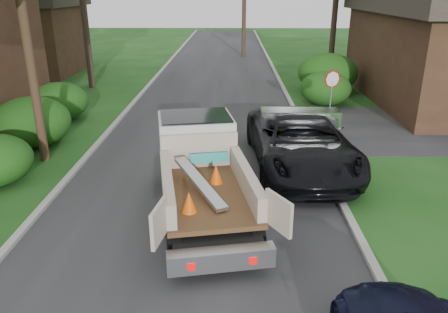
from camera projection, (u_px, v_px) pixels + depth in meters
name	position (u px, v px, depth m)	size (l,w,h in m)	color
ground	(188.00, 237.00, 10.55)	(120.00, 120.00, 0.00)	#164313
road	(209.00, 120.00, 19.88)	(8.00, 90.00, 0.02)	#28282B
curb_left	(120.00, 119.00, 19.93)	(0.20, 90.00, 0.12)	#9E9E99
curb_right	(299.00, 120.00, 19.79)	(0.20, 90.00, 0.12)	#9E9E99
stop_sign	(332.00, 87.00, 18.22)	(0.71, 0.32, 2.48)	slate
utility_pole	(21.00, 4.00, 13.44)	(2.42, 1.25, 10.00)	#382619
house_left_far	(23.00, 28.00, 30.22)	(7.56, 7.56, 6.00)	#392117
hedge_left_b	(32.00, 122.00, 16.40)	(2.86, 2.86, 1.87)	#17420F
hedge_left_c	(59.00, 101.00, 19.70)	(2.60, 2.60, 1.70)	#17420F
hedge_right_a	(325.00, 88.00, 22.27)	(2.60, 2.60, 1.70)	#17420F
hedge_right_b	(328.00, 73.00, 24.97)	(3.38, 3.38, 2.21)	#17420F
flatbed_truck	(200.00, 162.00, 11.89)	(3.45, 6.18, 2.22)	black
black_pickup	(300.00, 141.00, 14.36)	(3.03, 6.57, 1.83)	black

